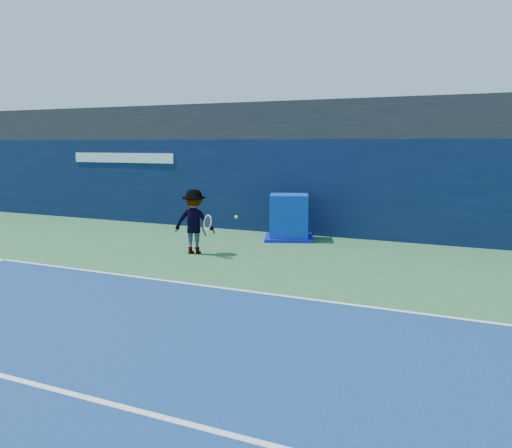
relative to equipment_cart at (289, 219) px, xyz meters
name	(u,v)px	position (x,y,z in m)	size (l,w,h in m)	color
ground	(65,321)	(-0.07, -9.04, -0.62)	(80.00, 80.00, 0.00)	#2E6737
baseline	(172,281)	(-0.07, -6.04, -0.61)	(24.00, 0.10, 0.01)	white
stadium_band	(317,121)	(-0.07, 2.46, 2.98)	(36.00, 3.00, 1.20)	black
back_wall_assembly	(305,186)	(-0.07, 1.46, 0.88)	(36.00, 1.03, 3.00)	#091736
equipment_cart	(289,219)	(0.00, 0.00, 0.00)	(1.85, 1.85, 1.36)	#0B2EA2
tennis_player	(194,222)	(-1.32, -3.19, 0.22)	(1.35, 0.89, 1.69)	white
tennis_ball	(236,217)	(-0.17, -3.01, 0.40)	(0.08, 0.08, 0.08)	yellow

